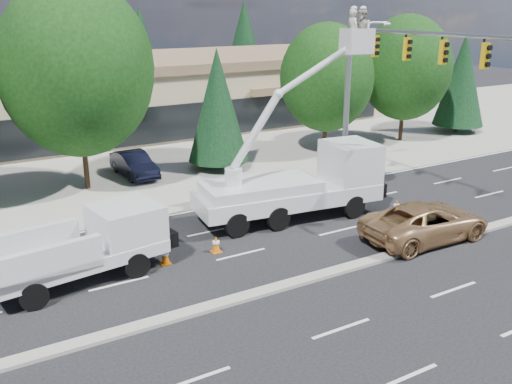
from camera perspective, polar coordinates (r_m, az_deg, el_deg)
ground at (r=20.53m, az=2.88°, el=-9.45°), size 140.00×140.00×0.00m
concrete_apron at (r=37.78m, az=-13.99°, el=3.08°), size 140.00×22.00×0.01m
road_median at (r=20.51m, az=2.88°, el=-9.30°), size 120.00×0.55×0.12m
strip_mall at (r=46.71m, az=-17.90°, el=9.12°), size 50.40×15.40×5.50m
tree_front_d at (r=31.12m, az=-17.51°, el=11.66°), size 7.90×7.90×10.96m
tree_front_e at (r=34.17m, az=-3.86°, el=8.65°), size 3.66×3.66×7.21m
tree_front_f at (r=38.23m, az=7.08°, el=11.27°), size 6.14×6.14×8.52m
tree_front_g at (r=42.80m, az=14.74°, el=11.91°), size 6.46×6.46×8.97m
tree_front_h at (r=47.33m, az=19.89°, el=10.55°), size 3.85×3.85×7.59m
tree_back_c at (r=60.73m, az=-11.38°, el=13.68°), size 4.79×4.79×9.45m
tree_back_d at (r=65.65m, az=-1.17°, el=14.68°), size 5.17×5.17×10.19m
signal_mast at (r=30.14m, az=11.89°, el=11.23°), size 2.76×10.16×9.00m
utility_pickup at (r=21.64m, az=-16.38°, el=-5.76°), size 6.65×3.23×2.45m
bucket_truck at (r=26.60m, az=5.14°, el=1.88°), size 9.57×3.70×9.48m
traffic_cone_b at (r=22.35m, az=-9.06°, el=-6.30°), size 0.40×0.40×0.70m
traffic_cone_c at (r=23.13m, az=-4.02°, el=-5.23°), size 0.40×0.40×0.70m
traffic_cone_d at (r=28.04m, az=13.89°, el=-1.46°), size 0.40×0.40×0.70m
minivan at (r=25.17m, az=16.62°, el=-2.86°), size 5.84×2.80×1.61m
parked_car_east at (r=33.90m, az=-12.09°, el=2.74°), size 1.71×4.38×1.42m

